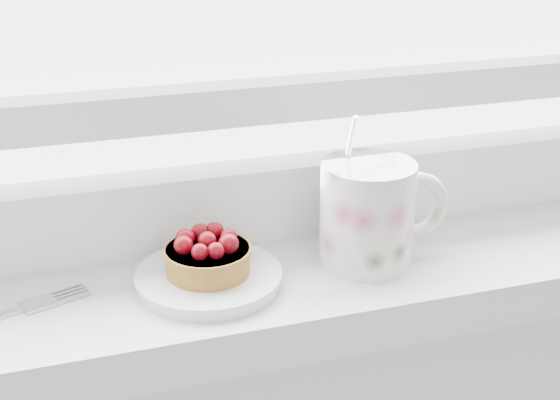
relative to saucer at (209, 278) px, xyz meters
name	(u,v)px	position (x,y,z in m)	size (l,w,h in m)	color
saucer	(209,278)	(0.00, 0.00, 0.00)	(0.12, 0.12, 0.01)	silver
raspberry_tart	(208,255)	(0.00, 0.00, 0.02)	(0.07, 0.07, 0.04)	brown
floral_mug	(370,211)	(0.15, 0.00, 0.04)	(0.12, 0.09, 0.13)	silver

